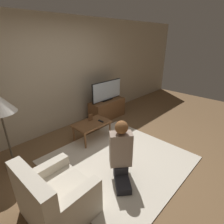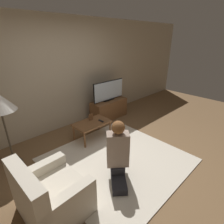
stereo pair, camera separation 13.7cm
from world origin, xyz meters
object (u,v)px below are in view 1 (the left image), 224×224
object	(u,v)px
tv	(107,91)
person_kneeling	(121,151)
coffee_table	(92,125)
armchair	(56,198)

from	to	relation	value
tv	person_kneeling	bearing A→B (deg)	-129.54
coffee_table	person_kneeling	bearing A→B (deg)	-110.47
tv	person_kneeling	world-z (taller)	tv
tv	coffee_table	world-z (taller)	tv
coffee_table	armchair	world-z (taller)	armchair
person_kneeling	armchair	bearing A→B (deg)	31.05
armchair	tv	bearing A→B (deg)	-59.17
tv	person_kneeling	xyz separation A→B (m)	(-1.50, -1.81, -0.28)
coffee_table	armchair	bearing A→B (deg)	-144.14
tv	armchair	bearing A→B (deg)	-146.94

